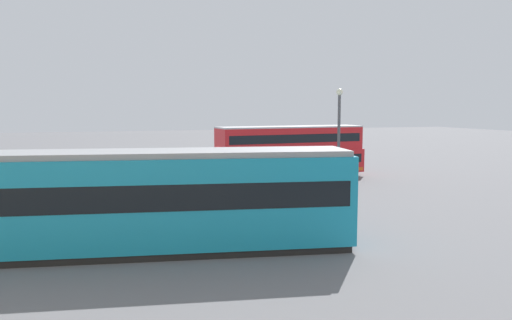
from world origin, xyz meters
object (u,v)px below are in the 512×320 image
object	(u,v)px
pedestrian_near_railing	(206,181)
info_sign	(104,176)
tram_yellow	(153,200)
street_lamp	(339,135)
double_decker_bus	(290,152)

from	to	relation	value
pedestrian_near_railing	info_sign	distance (m)	5.49
tram_yellow	street_lamp	world-z (taller)	street_lamp
pedestrian_near_railing	tram_yellow	bearing A→B (deg)	66.99
tram_yellow	street_lamp	bearing A→B (deg)	-149.13
info_sign	street_lamp	world-z (taller)	street_lamp
double_decker_bus	info_sign	size ratio (longest dim) A/B	4.83
tram_yellow	pedestrian_near_railing	bearing A→B (deg)	-113.01
pedestrian_near_railing	street_lamp	size ratio (longest dim) A/B	0.29
double_decker_bus	info_sign	distance (m)	14.61
double_decker_bus	tram_yellow	size ratio (longest dim) A/B	0.79
tram_yellow	info_sign	bearing A→B (deg)	-80.18
double_decker_bus	info_sign	xyz separation A→B (m)	(13.07, 6.52, -0.35)
double_decker_bus	street_lamp	bearing A→B (deg)	84.61
double_decker_bus	tram_yellow	distance (m)	19.28
tram_yellow	pedestrian_near_railing	size ratio (longest dim) A/B	8.03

